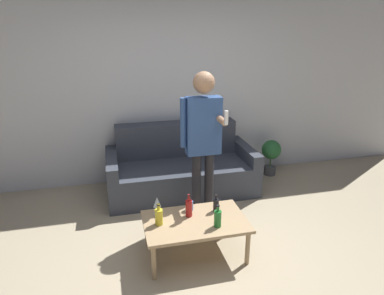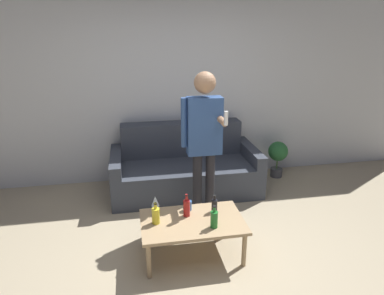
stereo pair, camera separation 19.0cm
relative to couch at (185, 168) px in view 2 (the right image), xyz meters
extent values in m
plane|color=tan|center=(-0.12, -1.76, -0.31)|extent=(16.00, 16.00, 0.00)
cube|color=silver|center=(-0.12, 0.48, 1.04)|extent=(8.00, 0.06, 2.70)
cube|color=#383D47|center=(0.00, -0.20, -0.10)|extent=(1.66, 0.67, 0.41)
cube|color=#383D47|center=(0.00, 0.27, 0.13)|extent=(1.66, 0.26, 0.87)
cube|color=#383D47|center=(-0.90, -0.07, -0.02)|extent=(0.14, 0.93, 0.58)
cube|color=#383D47|center=(0.90, -0.07, -0.02)|extent=(0.14, 0.93, 0.58)
cube|color=tan|center=(-0.16, -1.45, 0.06)|extent=(0.98, 0.61, 0.03)
cylinder|color=tan|center=(-0.60, -1.71, -0.13)|extent=(0.04, 0.04, 0.35)
cylinder|color=tan|center=(0.28, -1.71, -0.13)|extent=(0.04, 0.04, 0.35)
cylinder|color=tan|center=(-0.60, -1.19, -0.13)|extent=(0.04, 0.04, 0.35)
cylinder|color=tan|center=(0.28, -1.19, -0.13)|extent=(0.04, 0.04, 0.35)
cylinder|color=yellow|center=(-0.51, -1.44, 0.15)|extent=(0.07, 0.07, 0.15)
cylinder|color=yellow|center=(-0.51, -1.44, 0.25)|extent=(0.03, 0.03, 0.06)
cylinder|color=black|center=(-0.51, -1.44, 0.28)|extent=(0.03, 0.03, 0.01)
cylinder|color=#23752D|center=(0.01, -1.60, 0.15)|extent=(0.07, 0.07, 0.16)
cylinder|color=#23752D|center=(0.01, -1.60, 0.26)|extent=(0.03, 0.03, 0.06)
cylinder|color=black|center=(0.01, -1.60, 0.29)|extent=(0.03, 0.03, 0.01)
cylinder|color=black|center=(0.08, -1.33, 0.14)|extent=(0.06, 0.06, 0.13)
cylinder|color=black|center=(0.08, -1.33, 0.23)|extent=(0.02, 0.02, 0.05)
cylinder|color=black|center=(0.08, -1.33, 0.25)|extent=(0.03, 0.03, 0.01)
cylinder|color=#B21E1E|center=(-0.20, -1.36, 0.16)|extent=(0.07, 0.07, 0.17)
cylinder|color=#B21E1E|center=(-0.20, -1.36, 0.27)|extent=(0.03, 0.03, 0.06)
cylinder|color=black|center=(-0.20, -1.36, 0.30)|extent=(0.03, 0.03, 0.01)
cylinder|color=silver|center=(-0.49, -1.24, 0.08)|extent=(0.07, 0.07, 0.01)
cylinder|color=silver|center=(-0.49, -1.24, 0.12)|extent=(0.01, 0.01, 0.07)
cone|color=silver|center=(-0.49, -1.24, 0.20)|extent=(0.08, 0.08, 0.10)
cylinder|color=#3366B2|center=(-0.17, -1.25, 0.12)|extent=(0.07, 0.07, 0.10)
cylinder|color=#232328|center=(0.01, -0.84, 0.10)|extent=(0.10, 0.10, 0.82)
cylinder|color=#232328|center=(0.15, -0.84, 0.10)|extent=(0.10, 0.10, 0.82)
cube|color=#2D4C84|center=(0.08, -0.84, 0.82)|extent=(0.37, 0.16, 0.62)
sphere|color=#9E7556|center=(0.08, -0.84, 1.28)|extent=(0.23, 0.23, 0.23)
cylinder|color=#2D4C84|center=(-0.14, -0.84, 0.87)|extent=(0.07, 0.07, 0.52)
cylinder|color=#9E7556|center=(0.23, -0.98, 0.91)|extent=(0.07, 0.26, 0.07)
cube|color=white|center=(0.23, -1.14, 0.97)|extent=(0.03, 0.03, 0.14)
cylinder|color=#4C4C51|center=(1.41, 0.15, -0.24)|extent=(0.17, 0.17, 0.13)
cylinder|color=#476B38|center=(1.41, 0.15, -0.10)|extent=(0.02, 0.02, 0.17)
sphere|color=#286633|center=(1.41, 0.15, 0.09)|extent=(0.29, 0.29, 0.29)
camera|label=1|loc=(-0.87, -4.19, 1.81)|focal=32.00mm
camera|label=2|loc=(-0.68, -4.23, 1.81)|focal=32.00mm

